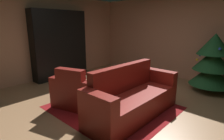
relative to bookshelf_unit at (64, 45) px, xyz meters
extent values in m
plane|color=#A97C54|center=(2.88, -0.55, -1.06)|extent=(7.46, 7.46, 0.00)
cube|color=tan|center=(2.88, 2.45, 0.23)|extent=(6.34, 0.06, 2.58)
cube|color=tan|center=(-0.26, -0.55, 0.23)|extent=(0.06, 6.08, 2.58)
cube|color=maroon|center=(2.76, -0.66, -1.06)|extent=(2.32, 2.08, 0.01)
cube|color=black|center=(0.15, -0.13, 0.00)|extent=(0.03, 1.78, 2.12)
cube|color=black|center=(-0.02, 0.75, 0.00)|extent=(0.38, 0.02, 2.12)
cube|color=black|center=(-0.02, -1.01, 0.00)|extent=(0.38, 0.03, 2.12)
cube|color=black|center=(-0.02, -0.13, -1.05)|extent=(0.35, 1.73, 0.03)
cube|color=black|center=(-0.02, -0.13, -0.70)|extent=(0.35, 1.73, 0.03)
cube|color=black|center=(-0.02, -0.13, -0.35)|extent=(0.35, 1.73, 0.02)
cube|color=black|center=(-0.02, -0.13, 0.00)|extent=(0.35, 1.73, 0.02)
cube|color=black|center=(-0.02, -0.13, 0.35)|extent=(0.35, 1.73, 0.02)
cube|color=black|center=(-0.02, -0.13, 0.70)|extent=(0.35, 1.73, 0.02)
cube|color=black|center=(-0.02, -0.13, 1.05)|extent=(0.35, 1.73, 0.03)
cube|color=black|center=(-0.16, -0.13, -0.06)|extent=(0.05, 0.90, 0.56)
cube|color=black|center=(-0.14, -0.13, -0.06)|extent=(0.03, 0.93, 0.59)
cube|color=#ADA097|center=(-0.07, 0.68, -0.89)|extent=(0.26, 0.04, 0.30)
cube|color=orange|center=(-0.06, 0.63, -0.93)|extent=(0.27, 0.04, 0.21)
cube|color=#894895|center=(-0.07, 0.58, -0.94)|extent=(0.26, 0.04, 0.19)
cube|color=red|center=(-0.11, 0.53, -0.90)|extent=(0.18, 0.04, 0.27)
cube|color=gold|center=(-0.09, 0.48, -0.92)|extent=(0.22, 0.04, 0.24)
cube|color=orange|center=(-0.10, 0.43, -0.89)|extent=(0.20, 0.04, 0.30)
cube|color=#3E3E27|center=(-0.10, 0.39, -0.92)|extent=(0.21, 0.03, 0.23)
cube|color=#307E43|center=(-0.08, 0.36, -0.91)|extent=(0.24, 0.03, 0.26)
cube|color=#8D5189|center=(-0.11, 0.31, -0.89)|extent=(0.17, 0.04, 0.29)
cube|color=#B6262D|center=(-0.06, 0.71, -0.59)|extent=(0.28, 0.04, 0.20)
cube|color=#13657E|center=(-0.11, 0.66, -0.58)|extent=(0.18, 0.04, 0.21)
cube|color=#A7A49D|center=(-0.08, 0.62, -0.54)|extent=(0.24, 0.04, 0.29)
cube|color=#258031|center=(-0.11, 0.57, -0.60)|extent=(0.17, 0.05, 0.18)
cube|color=#0C658F|center=(-0.07, 0.53, -0.60)|extent=(0.26, 0.03, 0.18)
cube|color=gold|center=(-0.08, 0.48, -0.60)|extent=(0.24, 0.05, 0.18)
cube|color=#7D4FA3|center=(-0.10, 0.71, 0.48)|extent=(0.21, 0.03, 0.23)
cube|color=#4A2F1A|center=(-0.06, 0.66, 0.48)|extent=(0.27, 0.04, 0.23)
cube|color=purple|center=(-0.09, 0.62, 0.50)|extent=(0.23, 0.03, 0.28)
cube|color=#30873B|center=(-0.10, 0.58, 0.50)|extent=(0.21, 0.04, 0.28)
cube|color=red|center=(-0.08, 0.53, 0.46)|extent=(0.24, 0.03, 0.19)
cube|color=gold|center=(-0.09, 0.49, 0.49)|extent=(0.21, 0.05, 0.27)
cube|color=navy|center=(-0.08, 0.44, 0.46)|extent=(0.25, 0.04, 0.20)
cube|color=#0F4C8A|center=(-0.07, 0.38, 0.49)|extent=(0.25, 0.04, 0.27)
cube|color=#27549A|center=(-0.06, 0.69, 0.84)|extent=(0.28, 0.04, 0.26)
cube|color=teal|center=(-0.07, 0.64, 0.81)|extent=(0.26, 0.05, 0.19)
cube|color=#87528B|center=(-0.07, 0.59, 0.83)|extent=(0.27, 0.04, 0.23)
cube|color=orange|center=(-0.09, 0.54, 0.84)|extent=(0.23, 0.04, 0.25)
cube|color=#BB2C30|center=(-0.08, 0.49, 0.84)|extent=(0.25, 0.04, 0.27)
cube|color=purple|center=(-0.06, 0.45, 0.84)|extent=(0.28, 0.03, 0.25)
cube|color=#136782|center=(-0.06, 0.41, 0.82)|extent=(0.28, 0.03, 0.21)
cube|color=#C0B28B|center=(-0.11, 0.37, 0.82)|extent=(0.18, 0.03, 0.22)
cube|color=#8A4E8C|center=(-0.10, 0.32, 0.85)|extent=(0.20, 0.04, 0.28)
cube|color=maroon|center=(2.15, -1.04, -0.86)|extent=(0.82, 0.92, 0.40)
cube|color=maroon|center=(2.24, -1.33, -0.43)|extent=(0.64, 0.35, 0.46)
cube|color=maroon|center=(2.52, -0.92, -0.74)|extent=(0.40, 0.79, 0.65)
cube|color=maroon|center=(1.77, -1.16, -0.74)|extent=(0.40, 0.79, 0.65)
ellipsoid|color=#C6B98C|center=(2.14, -0.96, -0.58)|extent=(0.32, 0.26, 0.18)
sphere|color=#C6B98C|center=(2.09, -0.84, -0.52)|extent=(0.13, 0.13, 0.13)
cube|color=maroon|center=(3.29, -0.65, -0.84)|extent=(0.71, 1.68, 0.44)
cube|color=maroon|center=(3.02, -0.64, -0.37)|extent=(0.16, 1.68, 0.51)
cube|color=maroon|center=(3.29, -1.58, -0.70)|extent=(0.71, 0.20, 0.72)
cube|color=maroon|center=(3.29, 0.29, -0.70)|extent=(0.71, 0.20, 0.72)
cylinder|color=black|center=(2.82, -0.66, -0.85)|extent=(0.04, 0.04, 0.42)
cylinder|color=black|center=(2.51, -0.47, -0.85)|extent=(0.04, 0.04, 0.42)
cylinder|color=black|center=(2.52, -0.84, -0.85)|extent=(0.04, 0.04, 0.42)
cylinder|color=silver|center=(2.61, -0.65, -0.63)|extent=(0.76, 0.76, 0.02)
cube|color=#3E774B|center=(2.66, -0.71, -0.60)|extent=(0.21, 0.18, 0.03)
cube|color=#3A4082|center=(2.67, -0.71, -0.58)|extent=(0.18, 0.16, 0.03)
cube|color=#29428F|center=(2.67, -0.71, -0.55)|extent=(0.21, 0.18, 0.02)
cube|color=#427947|center=(2.66, -0.71, -0.53)|extent=(0.19, 0.17, 0.03)
cube|color=#D1C354|center=(2.66, -0.72, -0.50)|extent=(0.21, 0.15, 0.03)
cylinder|color=navy|center=(2.67, -0.45, -0.52)|extent=(0.08, 0.08, 0.20)
cylinder|color=navy|center=(2.67, -0.45, -0.38)|extent=(0.03, 0.03, 0.07)
cylinder|color=brown|center=(3.95, 1.75, -0.97)|extent=(0.08, 0.08, 0.17)
cone|color=#1D5128|center=(3.95, 1.75, -0.63)|extent=(1.03, 1.03, 0.52)
cone|color=#1D5128|center=(3.95, 1.75, -0.23)|extent=(0.92, 0.92, 0.52)
cone|color=#1D5128|center=(3.95, 1.75, 0.16)|extent=(0.81, 0.81, 0.52)
sphere|color=yellow|center=(3.64, 1.55, -0.24)|extent=(0.06, 0.06, 0.06)
sphere|color=blue|center=(3.89, 2.12, -0.13)|extent=(0.05, 0.05, 0.05)
sphere|color=blue|center=(4.13, 1.48, 0.08)|extent=(0.07, 0.07, 0.07)
sphere|color=blue|center=(3.60, 1.87, -0.18)|extent=(0.05, 0.05, 0.05)
camera|label=1|loc=(5.12, -3.25, 0.62)|focal=29.05mm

